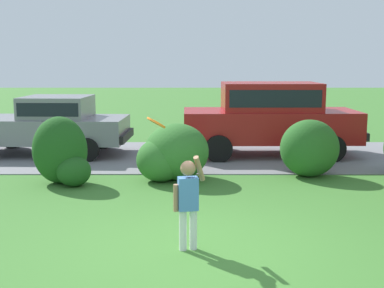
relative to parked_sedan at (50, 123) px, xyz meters
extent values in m
plane|color=#3D752D|center=(3.81, -6.90, -0.85)|extent=(80.00, 80.00, 0.00)
cube|color=slate|center=(3.81, -0.24, -0.84)|extent=(28.00, 4.40, 0.02)
ellipsoid|color=#1E511C|center=(1.08, -3.19, -0.16)|extent=(1.11, 0.92, 1.38)
ellipsoid|color=#1E511C|center=(1.41, -3.45, -0.54)|extent=(0.69, 0.69, 0.62)
ellipsoid|color=#33702B|center=(3.45, -2.82, -0.25)|extent=(1.36, 1.40, 1.19)
ellipsoid|color=#33702B|center=(3.12, -3.02, -0.39)|extent=(1.01, 1.01, 0.91)
ellipsoid|color=#286023|center=(6.31, -2.57, -0.23)|extent=(1.27, 1.04, 1.24)
cube|color=gray|center=(-0.10, 0.00, -0.17)|extent=(4.26, 1.99, 0.64)
cube|color=gray|center=(0.22, -0.01, 0.43)|extent=(1.74, 1.68, 0.56)
cube|color=black|center=(0.22, -0.01, 0.43)|extent=(1.60, 1.69, 0.34)
cylinder|color=black|center=(-1.36, 0.99, -0.55)|extent=(0.61, 0.24, 0.60)
cylinder|color=black|center=(1.17, -0.98, -0.55)|extent=(0.61, 0.24, 0.60)
cylinder|color=black|center=(1.24, 0.90, -0.55)|extent=(0.61, 0.24, 0.60)
cube|color=black|center=(2.04, -0.07, -0.33)|extent=(0.18, 1.75, 0.20)
cube|color=maroon|center=(5.82, -0.10, -0.05)|extent=(4.52, 1.89, 0.80)
cube|color=maroon|center=(5.82, -0.10, 0.71)|extent=(2.49, 1.65, 0.72)
cube|color=black|center=(5.82, -0.10, 0.71)|extent=(2.30, 1.66, 0.43)
cylinder|color=black|center=(4.43, -1.05, -0.51)|extent=(0.68, 0.23, 0.68)
cylinder|color=black|center=(4.41, 0.83, -0.51)|extent=(0.68, 0.23, 0.68)
cylinder|color=black|center=(7.22, -1.02, -0.51)|extent=(0.68, 0.23, 0.68)
cylinder|color=black|center=(7.20, 0.86, -0.51)|extent=(0.68, 0.23, 0.68)
cube|color=black|center=(3.53, -0.12, -0.25)|extent=(0.14, 1.75, 0.20)
cube|color=black|center=(8.11, -0.07, -0.25)|extent=(0.14, 1.75, 0.20)
cylinder|color=white|center=(3.65, -6.93, -0.57)|extent=(0.10, 0.10, 0.55)
cylinder|color=white|center=(3.79, -6.90, -0.57)|extent=(0.10, 0.10, 0.55)
cube|color=#4C7FCC|center=(3.72, -6.91, -0.08)|extent=(0.28, 0.20, 0.44)
sphere|color=#A37556|center=(3.72, -6.91, 0.26)|extent=(0.20, 0.20, 0.20)
cylinder|color=#A37556|center=(3.87, -6.84, 0.24)|extent=(0.18, 0.26, 0.39)
cylinder|color=#A37556|center=(3.57, -6.94, -0.13)|extent=(0.07, 0.07, 0.36)
cylinder|color=orange|center=(3.29, -6.58, 0.82)|extent=(0.28, 0.28, 0.21)
cylinder|color=yellow|center=(3.29, -6.58, 0.82)|extent=(0.16, 0.16, 0.12)
camera|label=1|loc=(3.77, -13.40, 1.66)|focal=47.72mm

